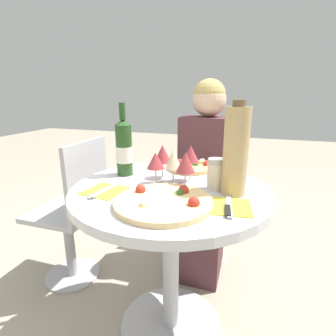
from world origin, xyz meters
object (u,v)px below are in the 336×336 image
object	(u,v)px
chair_behind_diner	(207,196)
seated_diner	(204,185)
dining_table	(171,224)
wine_bottle	(124,148)
chair_empty_side	(75,215)
pizza_large	(164,202)
tall_carafe	(236,151)

from	to	relation	value
chair_behind_diner	seated_diner	distance (m)	0.19
dining_table	wine_bottle	distance (m)	0.41
dining_table	chair_behind_diner	distance (m)	0.72
chair_empty_side	wine_bottle	xyz separation A→B (m)	(0.38, -0.08, 0.44)
chair_empty_side	pizza_large	xyz separation A→B (m)	(0.68, -0.35, 0.32)
chair_behind_diner	chair_empty_side	bearing A→B (deg)	37.49
seated_diner	pizza_large	world-z (taller)	seated_diner
seated_diner	wine_bottle	size ratio (longest dim) A/B	3.55
chair_behind_diner	tall_carafe	size ratio (longest dim) A/B	2.44
seated_diner	pizza_large	bearing A→B (deg)	89.03
chair_behind_diner	dining_table	bearing A→B (deg)	86.56
chair_empty_side	tall_carafe	size ratio (longest dim) A/B	2.44
wine_bottle	pizza_large	bearing A→B (deg)	-43.55
dining_table	seated_diner	bearing A→B (deg)	85.73
pizza_large	wine_bottle	bearing A→B (deg)	136.45
chair_behind_diner	chair_empty_side	xyz separation A→B (m)	(-0.69, -0.53, 0.00)
chair_behind_diner	pizza_large	bearing A→B (deg)	89.18
seated_diner	wine_bottle	world-z (taller)	seated_diner
pizza_large	wine_bottle	xyz separation A→B (m)	(-0.29, 0.28, 0.12)
chair_behind_diner	tall_carafe	bearing A→B (deg)	106.71
dining_table	chair_empty_side	size ratio (longest dim) A/B	0.95
dining_table	chair_behind_diner	xyz separation A→B (m)	(0.04, 0.70, -0.13)
chair_empty_side	tall_carafe	xyz separation A→B (m)	(0.90, -0.17, 0.48)
seated_diner	wine_bottle	distance (m)	0.64
chair_behind_diner	pizza_large	xyz separation A→B (m)	(-0.01, -0.88, 0.32)
dining_table	seated_diner	xyz separation A→B (m)	(0.04, 0.57, -0.01)
dining_table	seated_diner	distance (m)	0.57
chair_empty_side	wine_bottle	size ratio (longest dim) A/B	2.58
seated_diner	wine_bottle	xyz separation A→B (m)	(-0.30, -0.47, 0.31)
dining_table	pizza_large	distance (m)	0.26
wine_bottle	tall_carafe	xyz separation A→B (m)	(0.51, -0.10, 0.04)
pizza_large	tall_carafe	xyz separation A→B (m)	(0.22, 0.18, 0.16)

